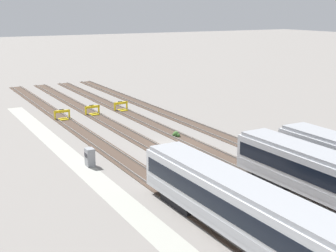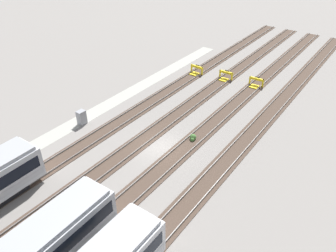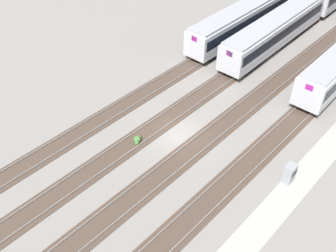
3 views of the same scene
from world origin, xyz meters
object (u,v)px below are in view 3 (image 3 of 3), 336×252
at_px(electrical_cabinet, 289,173).
at_px(weed_clump, 137,140).
at_px(subway_car_front_row_leftmost, 275,31).
at_px(subway_car_front_row_left_inner, 243,19).

relative_size(electrical_cabinet, weed_clump, 1.74).
xyz_separation_m(subway_car_front_row_leftmost, weed_clump, (-21.53, -0.15, -1.80)).
xyz_separation_m(electrical_cabinet, weed_clump, (-4.65, 11.46, -0.56)).
bearing_deg(weed_clump, electrical_cabinet, -67.89).
relative_size(subway_car_front_row_left_inner, weed_clump, 19.58).
relative_size(subway_car_front_row_leftmost, subway_car_front_row_left_inner, 1.00).
height_order(subway_car_front_row_leftmost, weed_clump, subway_car_front_row_leftmost).
bearing_deg(subway_car_front_row_left_inner, electrical_cabinet, -136.71).
distance_m(subway_car_front_row_leftmost, electrical_cabinet, 20.52).
bearing_deg(subway_car_front_row_leftmost, subway_car_front_row_left_inner, 90.00).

